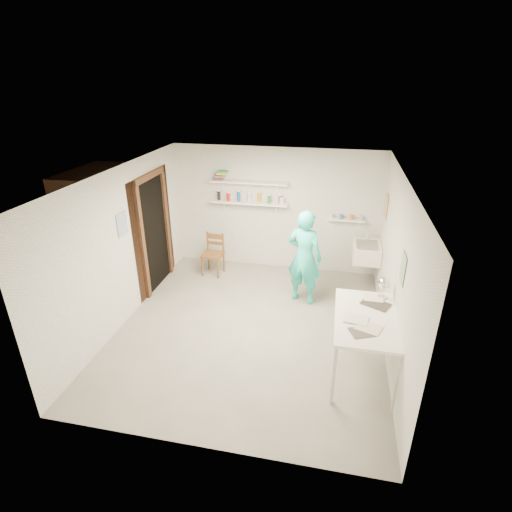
% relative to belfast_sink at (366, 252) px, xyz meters
% --- Properties ---
extents(floor, '(4.00, 4.50, 0.02)m').
position_rel_belfast_sink_xyz_m(floor, '(-1.75, -1.70, -0.71)').
color(floor, slate).
rests_on(floor, ground).
extents(ceiling, '(4.00, 4.50, 0.02)m').
position_rel_belfast_sink_xyz_m(ceiling, '(-1.75, -1.70, 1.71)').
color(ceiling, silver).
rests_on(ceiling, wall_back).
extents(wall_back, '(4.00, 0.02, 2.40)m').
position_rel_belfast_sink_xyz_m(wall_back, '(-1.75, 0.56, 0.50)').
color(wall_back, silver).
rests_on(wall_back, ground).
extents(wall_front, '(4.00, 0.02, 2.40)m').
position_rel_belfast_sink_xyz_m(wall_front, '(-1.75, -3.96, 0.50)').
color(wall_front, silver).
rests_on(wall_front, ground).
extents(wall_left, '(0.02, 4.50, 2.40)m').
position_rel_belfast_sink_xyz_m(wall_left, '(-3.76, -1.70, 0.50)').
color(wall_left, silver).
rests_on(wall_left, ground).
extents(wall_right, '(0.02, 4.50, 2.40)m').
position_rel_belfast_sink_xyz_m(wall_right, '(0.26, -1.70, 0.50)').
color(wall_right, silver).
rests_on(wall_right, ground).
extents(doorway_recess, '(0.02, 0.90, 2.00)m').
position_rel_belfast_sink_xyz_m(doorway_recess, '(-3.74, -0.65, 0.30)').
color(doorway_recess, black).
rests_on(doorway_recess, wall_left).
extents(corridor_box, '(1.40, 1.50, 2.10)m').
position_rel_belfast_sink_xyz_m(corridor_box, '(-4.45, -0.65, 0.35)').
color(corridor_box, brown).
rests_on(corridor_box, ground).
extents(door_lintel, '(0.06, 1.05, 0.10)m').
position_rel_belfast_sink_xyz_m(door_lintel, '(-3.72, -0.65, 1.35)').
color(door_lintel, brown).
rests_on(door_lintel, wall_left).
extents(door_jamb_near, '(0.06, 0.10, 2.00)m').
position_rel_belfast_sink_xyz_m(door_jamb_near, '(-3.72, -1.15, 0.30)').
color(door_jamb_near, brown).
rests_on(door_jamb_near, ground).
extents(door_jamb_far, '(0.06, 0.10, 2.00)m').
position_rel_belfast_sink_xyz_m(door_jamb_far, '(-3.72, -0.15, 0.30)').
color(door_jamb_far, brown).
rests_on(door_jamb_far, ground).
extents(shelf_lower, '(1.50, 0.22, 0.03)m').
position_rel_belfast_sink_xyz_m(shelf_lower, '(-2.25, 0.43, 0.65)').
color(shelf_lower, white).
rests_on(shelf_lower, wall_back).
extents(shelf_upper, '(1.50, 0.22, 0.03)m').
position_rel_belfast_sink_xyz_m(shelf_upper, '(-2.25, 0.43, 1.05)').
color(shelf_upper, white).
rests_on(shelf_upper, wall_back).
extents(ledge_shelf, '(0.70, 0.14, 0.03)m').
position_rel_belfast_sink_xyz_m(ledge_shelf, '(-0.40, 0.47, 0.42)').
color(ledge_shelf, white).
rests_on(ledge_shelf, wall_back).
extents(poster_left, '(0.01, 0.28, 0.36)m').
position_rel_belfast_sink_xyz_m(poster_left, '(-3.74, -1.65, 0.85)').
color(poster_left, '#334C7F').
rests_on(poster_left, wall_left).
extents(poster_right_a, '(0.01, 0.34, 0.42)m').
position_rel_belfast_sink_xyz_m(poster_right_a, '(0.24, 0.10, 0.85)').
color(poster_right_a, '#995933').
rests_on(poster_right_a, wall_right).
extents(poster_right_b, '(0.01, 0.30, 0.38)m').
position_rel_belfast_sink_xyz_m(poster_right_b, '(0.24, -2.25, 0.80)').
color(poster_right_b, '#3F724C').
rests_on(poster_right_b, wall_right).
extents(belfast_sink, '(0.48, 0.60, 0.30)m').
position_rel_belfast_sink_xyz_m(belfast_sink, '(0.00, 0.00, 0.00)').
color(belfast_sink, white).
rests_on(belfast_sink, wall_right).
extents(man, '(0.69, 0.56, 1.65)m').
position_rel_belfast_sink_xyz_m(man, '(-1.05, -0.71, 0.12)').
color(man, '#2AD2C1').
rests_on(man, ground).
extents(wall_clock, '(0.29, 0.12, 0.30)m').
position_rel_belfast_sink_xyz_m(wall_clock, '(-1.11, -0.50, 0.40)').
color(wall_clock, beige).
rests_on(wall_clock, man).
extents(wooden_chair, '(0.42, 0.40, 0.83)m').
position_rel_belfast_sink_xyz_m(wooden_chair, '(-2.87, -0.06, -0.29)').
color(wooden_chair, brown).
rests_on(wooden_chair, ground).
extents(work_table, '(0.79, 1.31, 0.88)m').
position_rel_belfast_sink_xyz_m(work_table, '(-0.11, -2.41, -0.26)').
color(work_table, white).
rests_on(work_table, ground).
extents(desk_lamp, '(0.16, 0.16, 0.16)m').
position_rel_belfast_sink_xyz_m(desk_lamp, '(0.11, -1.89, 0.40)').
color(desk_lamp, silver).
rests_on(desk_lamp, work_table).
extents(spray_cans, '(1.26, 0.06, 0.17)m').
position_rel_belfast_sink_xyz_m(spray_cans, '(-2.25, 0.43, 0.75)').
color(spray_cans, black).
rests_on(spray_cans, shelf_lower).
extents(book_stack, '(0.28, 0.14, 0.17)m').
position_rel_belfast_sink_xyz_m(book_stack, '(-2.80, 0.43, 1.15)').
color(book_stack, red).
rests_on(book_stack, shelf_upper).
extents(ledge_pots, '(0.48, 0.07, 0.09)m').
position_rel_belfast_sink_xyz_m(ledge_pots, '(-0.40, 0.47, 0.48)').
color(ledge_pots, silver).
rests_on(ledge_pots, ledge_shelf).
extents(papers, '(0.30, 0.22, 0.02)m').
position_rel_belfast_sink_xyz_m(papers, '(-0.11, -2.41, 0.19)').
color(papers, silver).
rests_on(papers, work_table).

